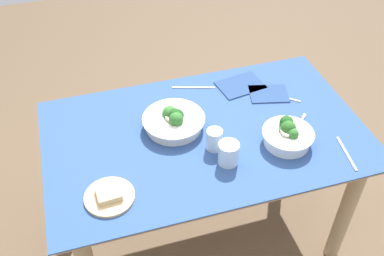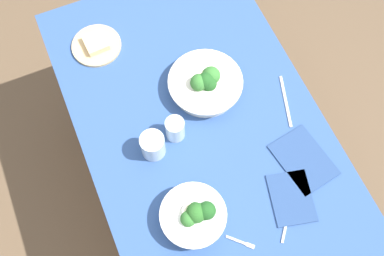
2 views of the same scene
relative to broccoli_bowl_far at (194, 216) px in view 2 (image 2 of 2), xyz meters
name	(u,v)px [view 2 (image 2 of 2)]	position (x,y,z in m)	size (l,w,h in m)	color
ground_plane	(198,182)	(0.31, -0.15, -0.75)	(6.00, 6.00, 0.00)	brown
dining_table	(200,136)	(0.31, -0.15, -0.16)	(1.37, 0.83, 0.71)	#2D4C84
broccoli_bowl_far	(194,216)	(0.00, 0.00, 0.00)	(0.21, 0.21, 0.11)	white
broccoli_bowl_near	(206,83)	(0.43, -0.23, 0.00)	(0.27, 0.27, 0.10)	silver
bread_side_plate	(96,45)	(0.76, 0.08, -0.03)	(0.19, 0.19, 0.04)	#D6B27A
water_glass_center	(175,129)	(0.30, -0.06, 0.01)	(0.07, 0.07, 0.09)	silver
water_glass_side	(153,145)	(0.27, 0.03, 0.01)	(0.08, 0.08, 0.10)	silver
fork_by_far_bowl	(242,242)	(-0.13, -0.11, -0.04)	(0.07, 0.08, 0.00)	#B7B7BC
fork_by_near_bowl	(286,226)	(-0.14, -0.26, -0.04)	(0.09, 0.07, 0.00)	#B7B7BC
table_knife_left	(286,101)	(0.26, -0.47, -0.04)	(0.21, 0.01, 0.00)	#B7B7BC
napkin_folded_upper	(291,198)	(-0.06, -0.32, -0.04)	(0.18, 0.14, 0.01)	navy
napkin_folded_lower	(303,160)	(0.04, -0.42, -0.04)	(0.21, 0.15, 0.01)	navy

